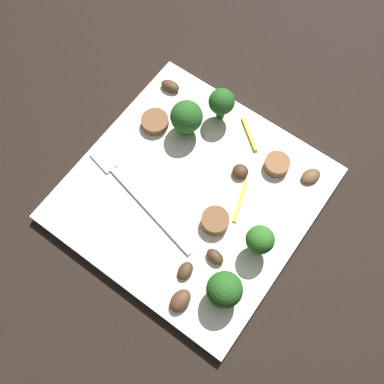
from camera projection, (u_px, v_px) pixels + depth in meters
ground_plane at (192, 196)px, 0.57m from camera, size 1.40×1.40×0.00m
plate at (192, 194)px, 0.57m from camera, size 0.28×0.28×0.01m
fork at (133, 192)px, 0.56m from camera, size 0.18×0.05×0.00m
broccoli_floret_0 at (222, 102)px, 0.57m from camera, size 0.03×0.03×0.05m
broccoli_floret_1 at (187, 117)px, 0.57m from camera, size 0.04×0.04×0.05m
broccoli_floret_2 at (225, 290)px, 0.49m from camera, size 0.04×0.04×0.05m
broccoli_floret_3 at (260, 240)px, 0.51m from camera, size 0.03×0.03×0.05m
sausage_slice_0 at (215, 221)px, 0.54m from camera, size 0.04×0.04×0.02m
sausage_slice_1 at (277, 164)px, 0.57m from camera, size 0.04×0.04×0.01m
sausage_slice_2 at (155, 122)px, 0.59m from camera, size 0.05×0.05×0.01m
mushroom_0 at (240, 171)px, 0.56m from camera, size 0.02×0.02×0.01m
mushroom_1 at (180, 300)px, 0.51m from camera, size 0.02×0.03×0.01m
mushroom_2 at (170, 86)px, 0.61m from camera, size 0.03×0.02×0.01m
mushroom_3 at (311, 176)px, 0.56m from camera, size 0.03×0.03×0.01m
mushroom_4 at (185, 271)px, 0.52m from camera, size 0.02×0.02×0.01m
mushroom_5 at (215, 257)px, 0.53m from camera, size 0.02×0.02×0.01m
pepper_strip_0 at (240, 201)px, 0.56m from camera, size 0.02×0.05×0.00m
pepper_strip_1 at (250, 134)px, 0.59m from camera, size 0.04×0.03×0.00m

